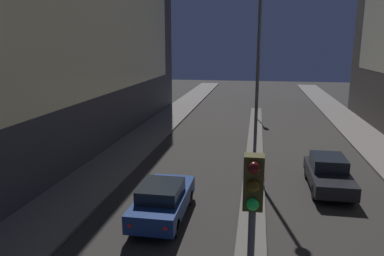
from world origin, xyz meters
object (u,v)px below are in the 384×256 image
Objects in this scene: traffic_light_mid at (257,79)px; car_right_lane at (328,173)px; street_lamp at (259,50)px; car_left_lane at (163,200)px; traffic_light_near at (252,230)px.

car_right_lane is at bearing -77.78° from traffic_light_mid.
street_lamp is at bearing -90.00° from traffic_light_mid.
traffic_light_mid is at bearing 80.33° from car_left_lane.
traffic_light_near is 12.25m from car_right_lane.
car_left_lane is (-3.38, -5.54, -5.49)m from street_lamp.
traffic_light_mid reaches higher than car_right_lane.
traffic_light_mid reaches higher than car_left_lane.
car_left_lane is (-3.38, -19.83, -2.84)m from traffic_light_mid.
traffic_light_mid is (0.00, 27.02, 0.00)m from traffic_light_near.
car_right_lane is (3.38, 11.43, -2.85)m from traffic_light_near.
traffic_light_near reaches higher than car_right_lane.
car_left_lane is 1.00× the size of car_right_lane.
traffic_light_near is at bearing -90.00° from traffic_light_mid.
street_lamp is 2.15× the size of car_left_lane.
street_lamp reaches higher than car_left_lane.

